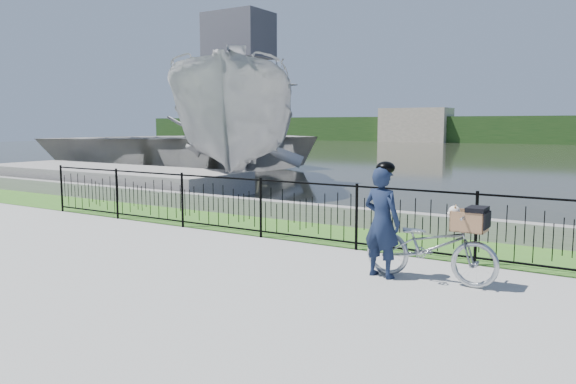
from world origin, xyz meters
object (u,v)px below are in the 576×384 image
Objects in this scene: cyclist at (382,220)px; boat_far at (181,143)px; bicycle_rig at (431,245)px; boat_near at (239,122)px; dock at (107,178)px.

boat_far is at bearing 141.42° from cyclist.
bicycle_rig is 1.13× the size of cyclist.
boat_far is at bearing 152.79° from boat_near.
dock is at bearing -126.18° from boat_near.
bicycle_rig is 0.16× the size of boat_near.
bicycle_rig reaches higher than dock.
boat_near is at bearing 138.47° from bicycle_rig.
cyclist is 18.98m from boat_far.
dock is 6.10× the size of cyclist.
cyclist is at bearing -23.62° from dock.
cyclist is (12.03, -5.26, 0.46)m from dock.
boat_near is at bearing 53.82° from dock.
cyclist reaches higher than bicycle_rig.
bicycle_rig is at bearing -41.53° from boat_near.
dock is 0.67× the size of boat_far.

